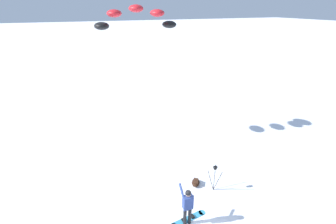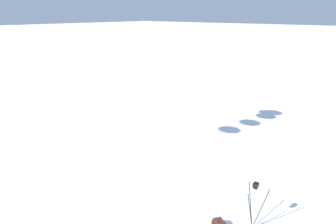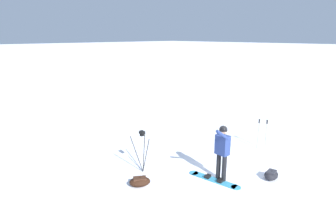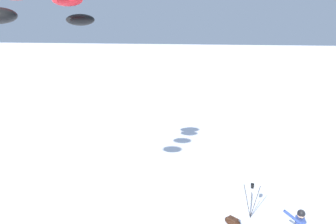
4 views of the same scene
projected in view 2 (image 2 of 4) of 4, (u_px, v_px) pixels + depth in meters
The scene contains 1 object.
camera_tripod at pixel (255, 196), 8.65m from camera, with size 0.64×0.63×1.41m.
Camera 2 is at (-1.07, 5.25, 5.74)m, focal length 34.55 mm.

